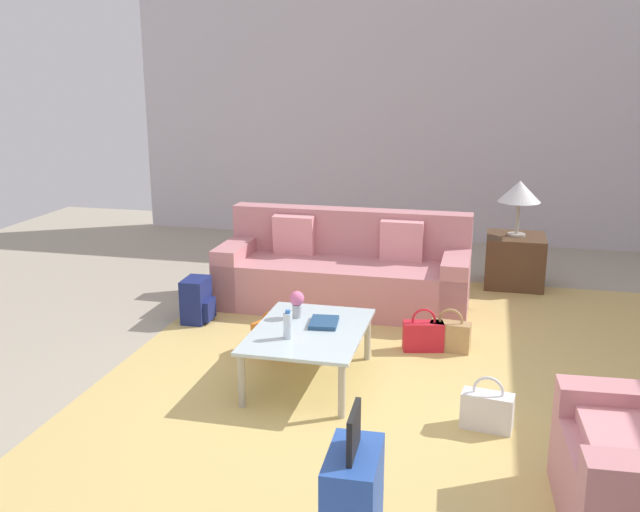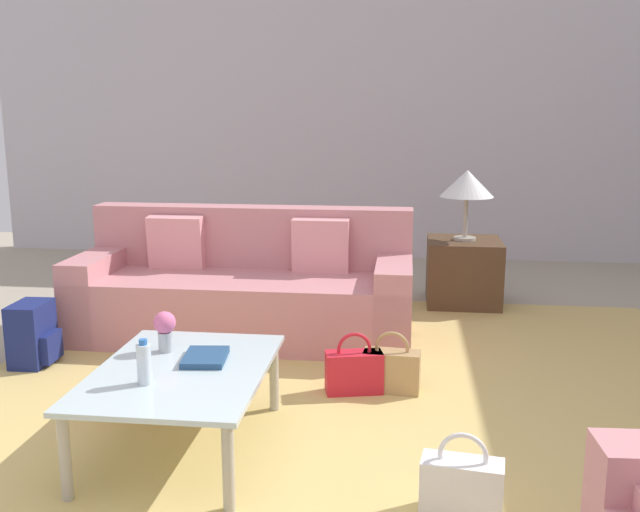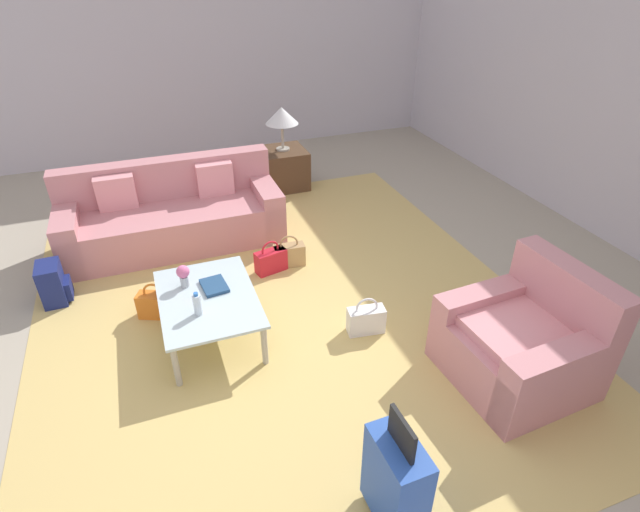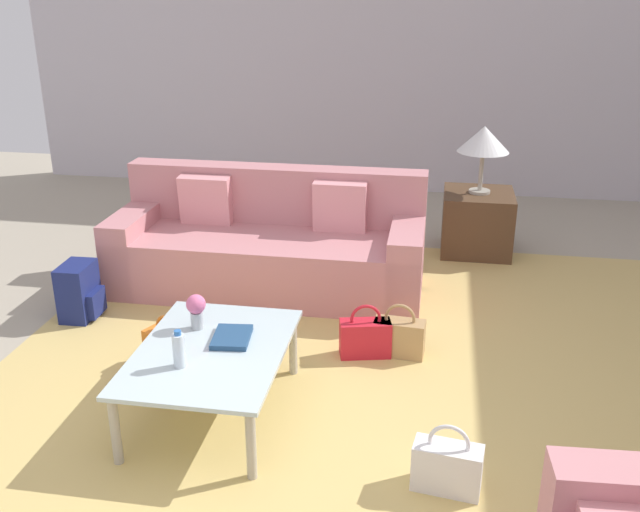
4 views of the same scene
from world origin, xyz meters
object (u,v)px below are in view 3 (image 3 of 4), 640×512
handbag_tan (289,255)px  backpack_navy (53,284)px  flower_vase (183,274)px  table_lamp (282,116)px  handbag_orange (156,305)px  water_bottle (197,304)px  coffee_table (208,301)px  handbag_white (366,320)px  armchair (525,344)px  coffee_table_book (214,286)px  handbag_red (271,261)px  side_table (284,168)px  suitcase_blue (396,480)px  couch (173,216)px

handbag_tan → backpack_navy: backpack_navy is taller
flower_vase → table_lamp: bearing=147.4°
flower_vase → handbag_orange: size_ratio=0.57×
water_bottle → table_lamp: bearing=151.9°
table_lamp → backpack_navy: 3.41m
coffee_table → table_lamp: size_ratio=1.90×
backpack_navy → flower_vase: bearing=55.6°
coffee_table → water_bottle: (0.20, -0.10, 0.14)m
handbag_tan → handbag_white: size_ratio=1.00×
handbag_tan → handbag_white: same height
armchair → backpack_navy: armchair is taller
flower_vase → backpack_navy: size_ratio=0.51×
coffee_table_book → flower_vase: 0.27m
handbag_red → handbag_orange: same height
flower_vase → side_table: bearing=147.4°
table_lamp → backpack_navy: bearing=-57.2°
table_lamp → handbag_white: bearing=-4.2°
table_lamp → flower_vase: bearing=-32.6°
armchair → side_table: (-4.10, -0.68, -0.04)m
water_bottle → table_lamp: (-3.00, 1.60, 0.49)m
water_bottle → flower_vase: (-0.42, -0.05, 0.03)m
coffee_table_book → suitcase_blue: 2.21m
table_lamp → handbag_tan: 2.22m
side_table → suitcase_blue: bearing=-9.5°
couch → suitcase_blue: couch is taller
handbag_orange → handbag_tan: size_ratio=1.00×
armchair → handbag_tan: armchair is taller
armchair → handbag_tan: 2.45m
flower_vase → suitcase_blue: bearing=21.0°
couch → flower_vase: bearing=-1.8°
handbag_white → handbag_red: bearing=-156.9°
table_lamp → handbag_orange: (2.37, -1.92, -0.86)m
table_lamp → handbag_orange: bearing=-39.0°
armchair → water_bottle: (-1.10, -2.28, 0.20)m
coffee_table → flower_vase: 0.31m
table_lamp → handbag_white: table_lamp is taller
water_bottle → table_lamp: table_lamp is taller
handbag_orange → handbag_tan: same height
water_bottle → flower_vase: 0.42m
table_lamp → handbag_white: (3.22, -0.24, -0.86)m
handbag_tan → side_table: bearing=164.6°
water_bottle → side_table: size_ratio=0.35×
armchair → suitcase_blue: armchair is taller
table_lamp → handbag_orange: 3.17m
handbag_red → backpack_navy: (-0.22, -2.04, 0.06)m
side_table → handbag_tan: bearing=-15.4°
armchair → handbag_red: (-2.08, -1.43, -0.17)m
coffee_table → coffee_table_book: 0.16m
flower_vase → handbag_orange: flower_vase is taller
coffee_table_book → couch: bearing=-179.9°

